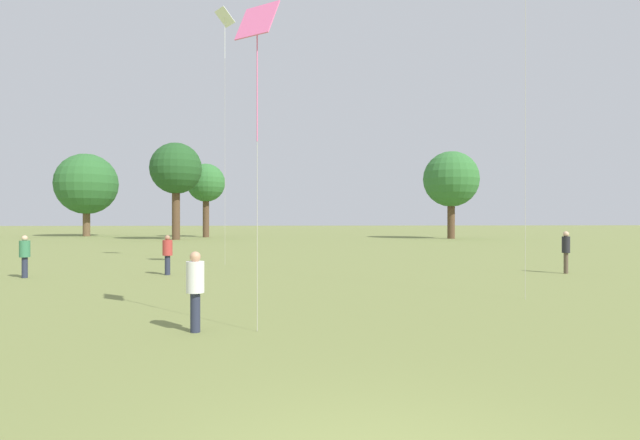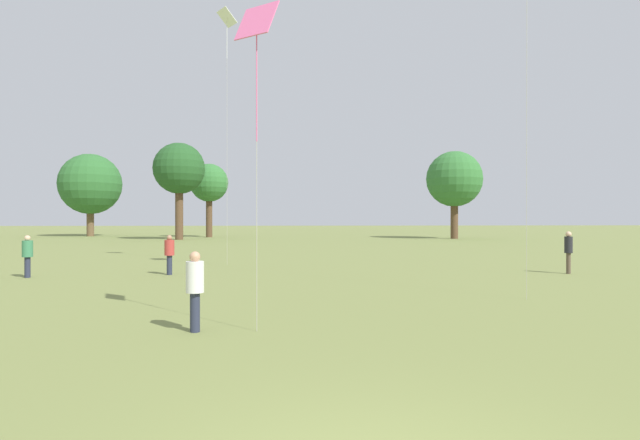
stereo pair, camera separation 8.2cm
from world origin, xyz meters
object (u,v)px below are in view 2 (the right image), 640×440
kite_0 (227,28)px  person_standing_2 (169,251)px  person_standing_1 (27,253)px  distant_tree_2 (454,179)px  kite_3 (257,32)px  distant_tree_0 (209,184)px  person_standing_3 (195,284)px  person_standing_0 (568,248)px  distant_tree_1 (90,184)px  distant_tree_3 (179,169)px

kite_0 → person_standing_2: bearing=167.4°
person_standing_1 → distant_tree_2: (27.83, 33.88, 5.52)m
kite_3 → distant_tree_0: size_ratio=0.74×
person_standing_1 → person_standing_2: 5.08m
person_standing_2 → person_standing_3: size_ratio=0.99×
person_standing_2 → distant_tree_0: (-4.50, 39.47, 5.37)m
person_standing_3 → kite_3: size_ratio=0.24×
person_standing_2 → distant_tree_2: (22.79, 33.26, 5.53)m
person_standing_0 → kite_3: bearing=-128.8°
kite_3 → distant_tree_1: distant_tree_1 is taller
person_standing_2 → kite_3: (3.98, -10.03, 4.91)m
person_standing_1 → person_standing_3: 12.23m
person_standing_2 → distant_tree_2: 40.70m
distant_tree_1 → distant_tree_3: bearing=-39.9°
person_standing_2 → distant_tree_2: bearing=110.7°
person_standing_1 → distant_tree_0: 40.44m
person_standing_1 → kite_0: kite_0 is taller
distant_tree_2 → distant_tree_3: size_ratio=0.95×
distant_tree_0 → person_standing_1: bearing=-90.8°
person_standing_3 → distant_tree_2: 47.99m
kite_3 → distant_tree_0: (-8.48, 49.50, 0.46)m
distant_tree_1 → distant_tree_3: distant_tree_1 is taller
person_standing_2 → distant_tree_1: size_ratio=0.15×
person_standing_2 → person_standing_3: 10.39m
person_standing_3 → kite_3: 5.04m
distant_tree_2 → distant_tree_3: (-29.33, -0.53, 0.84)m
person_standing_0 → person_standing_3: size_ratio=1.08×
distant_tree_1 → distant_tree_3: 17.18m
kite_3 → distant_tree_2: bearing=147.1°
distant_tree_3 → person_standing_1: bearing=-87.4°
distant_tree_3 → distant_tree_1: bearing=140.1°
person_standing_0 → kite_3: (-11.78, -9.34, 4.80)m
kite_3 → person_standing_1: bearing=-145.7°
person_standing_1 → distant_tree_2: distant_tree_2 is taller
person_standing_1 → distant_tree_2: 44.19m
person_standing_2 → kite_3: bearing=-13.3°
person_standing_3 → distant_tree_1: distant_tree_1 is taller
distant_tree_1 → distant_tree_0: bearing=-15.7°
kite_3 → distant_tree_0: distant_tree_0 is taller
distant_tree_2 → distant_tree_3: bearing=-179.0°
kite_0 → distant_tree_2: bearing=-26.4°
distant_tree_2 → person_standing_0: bearing=-101.7°
person_standing_3 → distant_tree_3: distant_tree_3 is taller
distant_tree_0 → distant_tree_3: (-2.04, -6.74, 1.00)m
person_standing_2 → kite_0: 11.34m
person_standing_3 → distant_tree_0: bearing=60.6°
person_standing_2 → kite_0: bearing=122.9°
kite_0 → distant_tree_3: kite_0 is taller
person_standing_2 → distant_tree_0: size_ratio=0.18×
person_standing_2 → distant_tree_1: 48.29m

